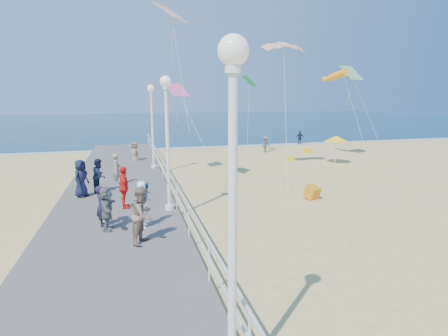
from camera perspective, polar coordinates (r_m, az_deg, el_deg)
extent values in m
plane|color=#E1C376|center=(16.10, 10.57, -6.48)|extent=(160.00, 160.00, 0.00)
cube|color=#0C2C48|center=(79.22, -10.32, 7.57)|extent=(160.00, 90.00, 0.05)
cube|color=silver|center=(35.27, -3.95, 3.37)|extent=(160.00, 1.20, 0.04)
cube|color=slate|center=(14.56, -17.36, -7.91)|extent=(5.00, 44.00, 0.40)
cube|color=white|center=(14.30, -7.80, -2.62)|extent=(0.05, 42.00, 0.06)
cube|color=white|center=(14.43, -7.74, -4.55)|extent=(0.05, 42.00, 0.04)
cylinder|color=white|center=(5.38, 1.38, -10.62)|extent=(0.14, 0.14, 4.70)
sphere|color=white|center=(5.03, 1.53, 18.65)|extent=(0.44, 0.44, 0.44)
cylinder|color=white|center=(14.52, -8.88, -6.33)|extent=(0.36, 0.36, 0.20)
cylinder|color=white|center=(14.00, -9.17, 2.88)|extent=(0.14, 0.14, 4.70)
sphere|color=white|center=(13.87, -9.52, 13.78)|extent=(0.44, 0.44, 0.44)
cylinder|color=white|center=(23.24, -11.37, 0.23)|extent=(0.36, 0.36, 0.20)
cylinder|color=white|center=(22.91, -11.60, 6.01)|extent=(0.14, 0.14, 4.70)
sphere|color=white|center=(22.83, -11.87, 12.64)|extent=(0.44, 0.44, 0.44)
imported|color=white|center=(12.60, -13.01, -5.77)|extent=(0.48, 0.66, 1.66)
imported|color=#3174BA|center=(12.64, -12.43, -3.87)|extent=(0.32, 0.39, 0.72)
imported|color=#1C1937|center=(13.15, -19.40, -5.86)|extent=(0.44, 0.59, 1.46)
imported|color=#856D5C|center=(11.23, -13.10, -7.49)|extent=(1.02, 1.09, 1.80)
imported|color=red|center=(14.89, -16.02, -3.08)|extent=(0.50, 1.06, 1.76)
imported|color=#171933|center=(17.29, -22.32, -1.56)|extent=(0.89, 1.01, 1.74)
imported|color=slate|center=(12.67, -18.60, -6.25)|extent=(0.55, 1.46, 1.54)
imported|color=gray|center=(19.18, -17.09, -0.15)|extent=(0.47, 0.65, 1.65)
imported|color=#181D35|center=(17.83, -19.70, -1.18)|extent=(0.78, 0.91, 1.64)
imported|color=#56565B|center=(32.25, 6.82, 3.87)|extent=(1.12, 0.94, 1.50)
imported|color=#171F33|center=(38.39, 12.27, 4.84)|extent=(0.92, 0.51, 1.48)
imported|color=#7F6A58|center=(26.44, -14.34, 2.26)|extent=(1.03, 0.96, 1.77)
cube|color=#D1500C|center=(17.63, 14.19, -4.07)|extent=(0.74, 0.84, 0.74)
cylinder|color=white|center=(27.62, 17.74, 2.49)|extent=(0.05, 0.05, 1.80)
cone|color=yellow|center=(27.49, 17.86, 4.57)|extent=(1.90, 1.90, 0.45)
cube|color=#D2E217|center=(28.37, 10.68, 1.61)|extent=(0.55, 0.55, 0.40)
cube|color=yellow|center=(32.69, 13.54, 2.75)|extent=(0.55, 0.55, 0.40)
cylinder|color=orange|center=(29.60, 18.16, 14.22)|extent=(1.03, 2.79, 1.10)
cube|color=#F75B90|center=(22.39, -7.71, 12.51)|extent=(1.70, 1.62, 0.83)
cube|color=blue|center=(29.87, 20.08, 14.42)|extent=(1.98, 1.74, 1.14)
cube|color=green|center=(29.93, 4.17, 13.98)|extent=(1.00, 1.32, 0.90)
cube|color=red|center=(18.08, -8.62, 23.75)|extent=(1.77, 1.81, 0.81)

